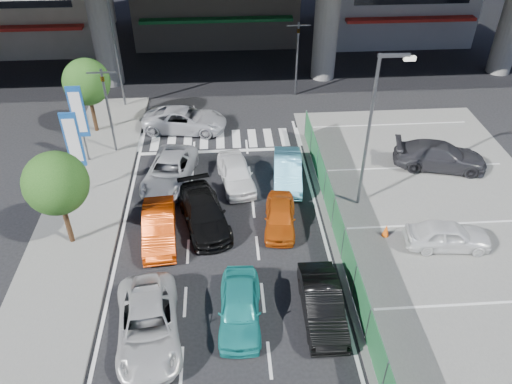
{
  "coord_description": "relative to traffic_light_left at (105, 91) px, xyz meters",
  "views": [
    {
      "loc": [
        0.34,
        -13.93,
        15.8
      ],
      "look_at": [
        1.68,
        5.2,
        1.6
      ],
      "focal_mm": 35.0,
      "sensor_mm": 36.0,
      "label": 1
    }
  ],
  "objects": [
    {
      "name": "sedan_white_front_mid",
      "position": [
        7.01,
        -3.8,
        -3.25
      ],
      "size": [
        2.25,
        4.26,
        1.38
      ],
      "primitive_type": "imported",
      "rotation": [
        0.0,
        0.0,
        0.16
      ],
      "color": "white",
      "rests_on": "ground"
    },
    {
      "name": "sedan_white_mid_left",
      "position": [
        3.35,
        -13.64,
        -3.25
      ],
      "size": [
        2.89,
        5.21,
        1.38
      ],
      "primitive_type": "imported",
      "rotation": [
        0.0,
        0.0,
        0.12
      ],
      "color": "silver",
      "rests_on": "ground"
    },
    {
      "name": "tree_far",
      "position": [
        -1.6,
        2.5,
        -0.55
      ],
      "size": [
        2.8,
        2.8,
        4.8
      ],
      "color": "#382314",
      "rests_on": "ground"
    },
    {
      "name": "traffic_light_left",
      "position": [
        0.0,
        0.0,
        0.0
      ],
      "size": [
        1.6,
        1.24,
        5.2
      ],
      "color": "#595B60",
      "rests_on": "ground"
    },
    {
      "name": "parked_sedan_white",
      "position": [
        16.46,
        -9.52,
        -3.22
      ],
      "size": [
        3.97,
        1.89,
        1.31
      ],
      "primitive_type": "imported",
      "rotation": [
        0.0,
        0.0,
        1.48
      ],
      "color": "white",
      "rests_on": "parking_lot"
    },
    {
      "name": "signboard_far",
      "position": [
        -1.4,
        -1.01,
        -0.87
      ],
      "size": [
        0.8,
        0.14,
        4.7
      ],
      "color": "#595B60",
      "rests_on": "ground"
    },
    {
      "name": "ground",
      "position": [
        6.2,
        -12.0,
        -3.94
      ],
      "size": [
        120.0,
        120.0,
        0.0
      ],
      "primitive_type": "plane",
      "color": "black",
      "rests_on": "ground"
    },
    {
      "name": "parking_lot",
      "position": [
        17.2,
        -10.0,
        -3.91
      ],
      "size": [
        12.0,
        28.0,
        0.06
      ],
      "primitive_type": "cube",
      "color": "slate",
      "rests_on": "ground"
    },
    {
      "name": "street_lamp_left",
      "position": [
        -0.13,
        6.0,
        0.83
      ],
      "size": [
        1.65,
        0.22,
        8.0
      ],
      "color": "#595B60",
      "rests_on": "ground"
    },
    {
      "name": "hatch_black_mid_right",
      "position": [
        10.04,
        -13.1,
        -3.25
      ],
      "size": [
        1.49,
        4.2,
        1.38
      ],
      "primitive_type": "imported",
      "rotation": [
        0.0,
        0.0,
        -0.01
      ],
      "color": "black",
      "rests_on": "ground"
    },
    {
      "name": "sedan_black_mid",
      "position": [
        5.34,
        -7.07,
        -3.25
      ],
      "size": [
        3.03,
        5.08,
        1.38
      ],
      "primitive_type": "imported",
      "rotation": [
        0.0,
        0.0,
        0.25
      ],
      "color": "black",
      "rests_on": "ground"
    },
    {
      "name": "taxi_orange_left",
      "position": [
        3.28,
        -8.01,
        -3.25
      ],
      "size": [
        1.8,
        4.3,
        1.38
      ],
      "primitive_type": "imported",
      "rotation": [
        0.0,
        0.0,
        0.08
      ],
      "color": "#BD3405",
      "rests_on": "ground"
    },
    {
      "name": "signboard_near",
      "position": [
        -1.0,
        -4.01,
        -0.87
      ],
      "size": [
        0.8,
        0.14,
        4.7
      ],
      "color": "#595B60",
      "rests_on": "ground"
    },
    {
      "name": "wagon_silver_front_left",
      "position": [
        3.43,
        -3.37,
        -3.25
      ],
      "size": [
        3.17,
        5.3,
        1.38
      ],
      "primitive_type": "imported",
      "rotation": [
        0.0,
        0.0,
        -0.19
      ],
      "color": "#B8BABF",
      "rests_on": "ground"
    },
    {
      "name": "street_lamp_right",
      "position": [
        13.37,
        -6.0,
        0.83
      ],
      "size": [
        1.65,
        0.22,
        8.0
      ],
      "color": "#595B60",
      "rests_on": "ground"
    },
    {
      "name": "kei_truck_front_right",
      "position": [
        9.81,
        -3.78,
        -3.25
      ],
      "size": [
        1.86,
        4.31,
        1.38
      ],
      "primitive_type": "imported",
      "rotation": [
        0.0,
        0.0,
        -0.1
      ],
      "color": "#5AB7DC",
      "rests_on": "ground"
    },
    {
      "name": "taxi_teal_mid",
      "position": [
        6.82,
        -13.03,
        -3.25
      ],
      "size": [
        1.84,
        4.13,
        1.38
      ],
      "primitive_type": "imported",
      "rotation": [
        0.0,
        0.0,
        -0.05
      ],
      "color": "teal",
      "rests_on": "ground"
    },
    {
      "name": "fence_run",
      "position": [
        11.5,
        -11.0,
        -3.04
      ],
      "size": [
        0.16,
        22.0,
        1.8
      ],
      "primitive_type": null,
      "color": "#205E33",
      "rests_on": "ground"
    },
    {
      "name": "tree_near",
      "position": [
        -0.8,
        -8.0,
        -0.55
      ],
      "size": [
        2.8,
        2.8,
        4.8
      ],
      "color": "#382314",
      "rests_on": "ground"
    },
    {
      "name": "crossing_wagon_silver",
      "position": [
        4.02,
        2.36,
        -3.21
      ],
      "size": [
        5.56,
        3.24,
        1.46
      ],
      "primitive_type": "imported",
      "rotation": [
        0.0,
        0.0,
        1.41
      ],
      "color": "#B7B8BF",
      "rests_on": "ground"
    },
    {
      "name": "taxi_orange_right",
      "position": [
        8.99,
        -7.52,
        -3.32
      ],
      "size": [
        1.86,
        3.75,
        1.23
      ],
      "primitive_type": "imported",
      "rotation": [
        0.0,
        0.0,
        -0.12
      ],
      "color": "#C54F0F",
      "rests_on": "ground"
    },
    {
      "name": "traffic_light_right",
      "position": [
        11.7,
        7.0,
        0.0
      ],
      "size": [
        1.6,
        1.24,
        5.2
      ],
      "color": "#595B60",
      "rests_on": "ground"
    },
    {
      "name": "sidewalk_left",
      "position": [
        -0.8,
        -8.0,
        -3.88
      ],
      "size": [
        4.0,
        30.0,
        0.12
      ],
      "primitive_type": "cube",
      "color": "slate",
      "rests_on": "ground"
    },
    {
      "name": "traffic_cone",
      "position": [
        13.9,
        -8.62,
        -3.55
      ],
      "size": [
        0.44,
        0.44,
        0.65
      ],
      "primitive_type": "cone",
      "rotation": [
        0.0,
        0.0,
        0.39
      ],
      "color": "#EA550D",
      "rests_on": "parking_lot"
    },
    {
      "name": "parked_sedan_dgrey",
      "position": [
        18.52,
        -3.03,
        -3.14
      ],
      "size": [
        5.42,
        3.19,
        1.47
      ],
      "primitive_type": "imported",
      "rotation": [
        0.0,
        0.0,
        1.33
      ],
      "color": "#323136",
      "rests_on": "parking_lot"
    }
  ]
}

